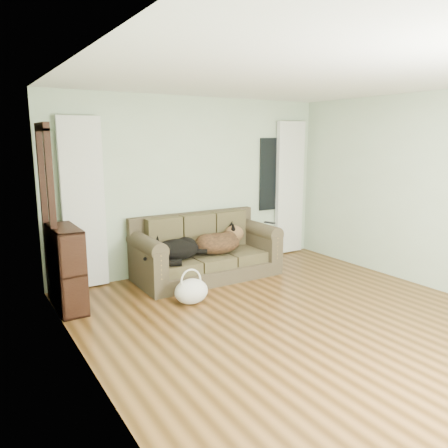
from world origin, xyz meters
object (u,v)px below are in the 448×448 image
sofa (207,247)px  dog_shepherd (219,243)px  dog_black_lab (174,251)px  bookshelf (66,268)px  tote_bag (191,291)px

sofa → dog_shepherd: sofa is taller
dog_black_lab → dog_shepherd: (0.74, 0.03, 0.01)m
dog_shepherd → bookshelf: bookshelf is taller
dog_black_lab → dog_shepherd: dog_shepherd is taller
sofa → bookshelf: size_ratio=2.07×
sofa → dog_black_lab: sofa is taller
dog_shepherd → tote_bag: dog_shepherd is taller
tote_bag → bookshelf: 1.50m
tote_bag → bookshelf: bearing=153.8°
dog_shepherd → dog_black_lab: bearing=6.2°
sofa → tote_bag: size_ratio=4.79×
dog_shepherd → bookshelf: 2.18m
sofa → dog_black_lab: bearing=-174.1°
dog_black_lab → dog_shepherd: size_ratio=0.93×
tote_bag → bookshelf: (-1.31, 0.64, 0.34)m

